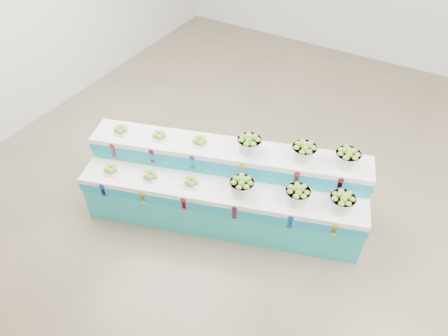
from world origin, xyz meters
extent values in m
plane|color=brown|center=(0.00, 0.00, 0.00)|extent=(10.00, 10.00, 0.00)
cylinder|color=white|center=(-2.29, -1.12, 0.77)|extent=(0.27, 0.27, 0.10)
cylinder|color=white|center=(-1.78, -0.96, 0.77)|extent=(0.27, 0.27, 0.10)
cylinder|color=white|center=(-1.27, -0.80, 0.77)|extent=(0.27, 0.27, 0.10)
cylinder|color=white|center=(-2.43, -0.70, 1.07)|extent=(0.27, 0.27, 0.10)
cylinder|color=white|center=(-1.92, -0.54, 1.07)|extent=(0.27, 0.27, 0.10)
cylinder|color=white|center=(-1.41, -0.37, 1.07)|extent=(0.27, 0.27, 0.10)
camera|label=1|loc=(0.91, -3.75, 4.38)|focal=33.19mm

